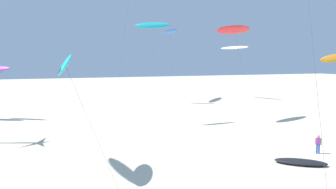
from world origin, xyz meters
name	(u,v)px	position (x,y,z in m)	size (l,w,h in m)	color
flying_kite_0	(65,64)	(-6.24, 21.84, 7.61)	(3.36, 9.40, 8.70)	#19B2B7
flying_kite_2	(234,30)	(15.99, 36.16, 11.88)	(6.86, 4.56, 12.76)	red
flying_kite_3	(335,58)	(32.34, 34.67, 8.25)	(7.56, 7.35, 9.33)	orange
flying_kite_4	(170,32)	(16.19, 59.38, 13.51)	(6.69, 13.87, 14.61)	blue
flying_kite_6	(153,25)	(5.05, 37.01, 12.11)	(5.55, 10.57, 12.77)	#19B2B7
flying_kite_7	(234,48)	(29.39, 57.05, 10.49)	(3.35, 7.12, 10.96)	white
grounded_kite_1	(301,162)	(10.38, 17.69, 0.19)	(3.85, 3.47, 0.38)	black
person_near_right	(318,143)	(13.86, 19.44, 0.88)	(0.40, 0.37, 1.61)	#284CA3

